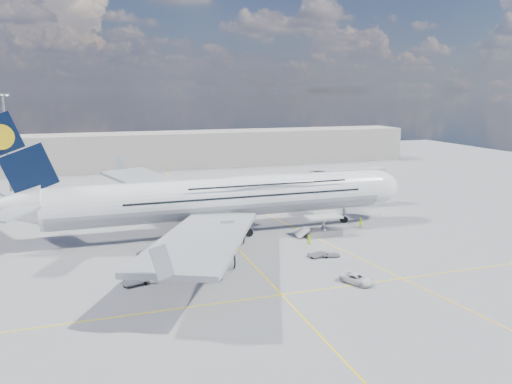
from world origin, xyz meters
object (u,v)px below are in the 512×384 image
object	(u,v)px
baggage_tug	(210,245)
cone_wing_left_outer	(155,202)
service_van	(357,279)
cone_wing_right_outer	(190,277)
catering_truck_inner	(175,198)
dolly_back	(149,252)
catering_truck_outer	(103,203)
cargo_loader	(322,229)
dolly_row_b	(198,249)
light_mast	(7,150)
dolly_row_a	(135,282)
airliner	(224,197)
cone_wing_right_inner	(229,257)
jet_bridge	(341,179)
crew_van	(309,239)
dolly_row_c	(148,274)
crew_nose	(314,217)
cone_wing_left_inner	(196,209)
crew_wing	(148,277)
dolly_nose_far	(331,255)
dolly_nose_near	(318,254)
crew_tug	(197,274)
crew_loader	(361,223)
cone_nose	(380,213)

from	to	relation	value
baggage_tug	cone_wing_left_outer	world-z (taller)	baggage_tug
service_van	cone_wing_right_outer	xyz separation A→B (m)	(-21.52, 8.87, -0.43)
cone_wing_left_outer	catering_truck_inner	bearing A→B (deg)	-44.79
dolly_back	catering_truck_outer	distance (m)	34.59
cargo_loader	dolly_row_b	distance (m)	24.28
light_mast	dolly_row_a	size ratio (longest dim) A/B	6.85
airliner	light_mast	xyz separation A→B (m)	(-40.26, 35.00, 6.34)
service_van	cone_wing_right_inner	size ratio (longest dim) A/B	8.30
catering_truck_inner	cargo_loader	bearing A→B (deg)	-52.09
jet_bridge	crew_van	size ratio (longest dim) A/B	10.95
light_mast	dolly_row_c	world-z (taller)	light_mast
dolly_row_a	crew_nose	bearing A→B (deg)	14.61
light_mast	crew_nose	world-z (taller)	light_mast
light_mast	baggage_tug	world-z (taller)	light_mast
cone_wing_left_inner	light_mast	bearing A→B (deg)	157.97
crew_wing	cone_wing_left_outer	size ratio (longest dim) A/B	3.02
service_van	dolly_row_b	bearing A→B (deg)	106.61
cargo_loader	crew_wing	bearing A→B (deg)	-157.71
dolly_row_c	dolly_nose_far	xyz separation A→B (m)	(28.70, -0.62, -0.01)
dolly_nose_far	dolly_nose_near	world-z (taller)	dolly_nose_near
dolly_row_a	cone_wing_right_inner	distance (m)	16.26
dolly_row_a	catering_truck_inner	bearing A→B (deg)	56.86
dolly_nose_far	crew_nose	bearing A→B (deg)	83.75
baggage_tug	catering_truck_inner	xyz separation A→B (m)	(-0.34, 33.94, 1.10)
cargo_loader	crew_tug	xyz separation A→B (m)	(-26.16, -14.19, -0.49)
dolly_back	crew_loader	bearing A→B (deg)	-13.94
cone_wing_right_inner	service_van	bearing A→B (deg)	-47.74
light_mast	cone_nose	xyz separation A→B (m)	(75.40, -31.69, -12.95)
dolly_nose_near	cone_wing_right_outer	size ratio (longest dim) A/B	7.47
cargo_loader	dolly_nose_near	xyz separation A→B (m)	(-5.79, -10.56, -0.88)
jet_bridge	cargo_loader	world-z (taller)	jet_bridge
catering_truck_inner	airliner	bearing A→B (deg)	-74.53
dolly_row_a	dolly_nose_near	world-z (taller)	dolly_row_a
catering_truck_outer	crew_wing	xyz separation A→B (m)	(4.70, -46.28, -0.66)
catering_truck_inner	dolly_row_c	bearing A→B (deg)	-100.41
jet_bridge	crew_loader	world-z (taller)	jet_bridge
jet_bridge	cone_nose	world-z (taller)	jet_bridge
jet_bridge	crew_loader	xyz separation A→B (m)	(-3.70, -15.83, -5.85)
service_van	airliner	bearing A→B (deg)	82.19
airliner	crew_nose	xyz separation A→B (m)	(19.38, 2.80, -6.03)
cone_wing_right_outer	light_mast	bearing A→B (deg)	118.02
catering_truck_outer	cone_wing_left_outer	distance (m)	12.34
dolly_row_a	catering_truck_inner	world-z (taller)	catering_truck_inner
baggage_tug	dolly_row_b	bearing A→B (deg)	-142.25
crew_wing	crew_van	bearing A→B (deg)	-63.33
dolly_row_a	cone_nose	world-z (taller)	cone_nose
dolly_back	dolly_nose_far	xyz separation A→B (m)	(27.43, -10.09, -0.09)
cargo_loader	crew_van	distance (m)	6.02
cargo_loader	dolly_nose_far	xyz separation A→B (m)	(-3.87, -11.28, -0.95)
cone_wing_right_inner	dolly_nose_near	bearing A→B (deg)	-13.62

